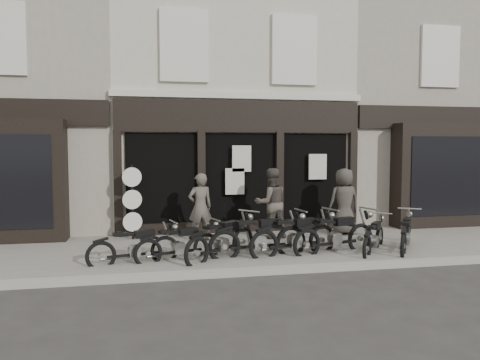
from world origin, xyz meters
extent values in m
plane|color=#2D2B28|center=(0.00, 0.00, 0.00)|extent=(90.00, 90.00, 0.00)
cube|color=slate|center=(0.00, 0.90, 0.06)|extent=(30.00, 4.20, 0.12)
cube|color=gray|center=(0.00, -1.25, 0.07)|extent=(30.00, 0.25, 0.13)
cube|color=#BEB7A3|center=(0.00, 6.00, 4.10)|extent=(7.20, 6.00, 8.20)
cube|color=black|center=(0.00, 2.92, 3.45)|extent=(7.10, 0.18, 0.90)
cube|color=black|center=(0.00, 2.98, 1.50)|extent=(6.50, 0.10, 2.95)
cube|color=black|center=(0.00, 2.91, 0.22)|extent=(7.10, 0.20, 0.44)
cube|color=beige|center=(0.00, 2.95, 4.05)|extent=(7.30, 0.22, 0.18)
cube|color=beige|center=(-1.60, 2.95, 5.40)|extent=(1.35, 0.12, 2.00)
cube|color=black|center=(-1.60, 2.98, 5.40)|extent=(1.05, 0.06, 1.70)
cube|color=beige|center=(1.60, 2.95, 5.40)|extent=(1.35, 0.12, 2.00)
cube|color=black|center=(1.60, 2.98, 5.40)|extent=(1.05, 0.06, 1.70)
cube|color=black|center=(-3.45, 2.90, 1.55)|extent=(0.22, 0.22, 3.00)
cube|color=black|center=(-1.15, 2.90, 1.55)|extent=(0.22, 0.22, 3.00)
cube|color=black|center=(1.15, 2.90, 1.55)|extent=(0.22, 0.22, 3.00)
cube|color=black|center=(3.45, 2.90, 1.55)|extent=(0.22, 0.22, 3.00)
cube|color=beige|center=(0.00, 2.80, 2.25)|extent=(0.55, 0.04, 0.75)
cube|color=beige|center=(2.30, 2.80, 2.00)|extent=(0.55, 0.04, 0.75)
cube|color=beige|center=(-0.20, 2.80, 1.60)|extent=(0.55, 0.04, 0.75)
cube|color=gray|center=(-6.35, 6.00, 4.10)|extent=(5.50, 6.00, 8.20)
cube|color=black|center=(-6.35, 2.65, 1.70)|extent=(3.20, 0.70, 3.20)
cube|color=black|center=(-6.35, 2.95, 3.50)|extent=(5.40, 0.16, 0.70)
cube|color=beige|center=(-6.35, 2.96, 5.40)|extent=(1.30, 0.10, 1.90)
cube|color=black|center=(-6.35, 2.99, 5.40)|extent=(1.00, 0.06, 1.60)
cube|color=gray|center=(6.35, 6.00, 4.10)|extent=(5.50, 6.00, 8.20)
cube|color=black|center=(6.35, 2.65, 1.70)|extent=(3.20, 0.70, 3.20)
cube|color=black|center=(6.35, 2.30, 1.70)|extent=(2.60, 0.06, 2.40)
cube|color=black|center=(6.35, 2.95, 3.50)|extent=(5.40, 0.16, 0.70)
cube|color=beige|center=(6.35, 2.96, 5.40)|extent=(1.30, 0.10, 1.90)
cube|color=black|center=(6.35, 2.99, 5.40)|extent=(1.00, 0.06, 1.60)
torus|color=black|center=(-2.31, -0.03, 0.31)|extent=(0.64, 0.23, 0.64)
torus|color=black|center=(-3.63, -0.34, 0.31)|extent=(0.64, 0.23, 0.64)
cube|color=black|center=(-2.97, -0.19, 0.28)|extent=(1.10, 0.30, 0.06)
cube|color=gray|center=(-2.95, -0.18, 0.35)|extent=(0.26, 0.22, 0.24)
cube|color=black|center=(-2.74, -0.13, 0.71)|extent=(0.46, 0.25, 0.16)
cube|color=black|center=(-3.25, -0.25, 0.75)|extent=(0.32, 0.25, 0.06)
cylinder|color=gray|center=(-2.11, 0.02, 0.93)|extent=(0.16, 0.54, 0.03)
torus|color=black|center=(-1.37, 0.10, 0.31)|extent=(0.64, 0.27, 0.64)
torus|color=black|center=(-2.67, -0.30, 0.31)|extent=(0.64, 0.27, 0.64)
cube|color=black|center=(-2.02, -0.10, 0.28)|extent=(1.08, 0.37, 0.06)
cube|color=gray|center=(-2.00, -0.09, 0.35)|extent=(0.27, 0.23, 0.24)
cube|color=black|center=(-1.79, -0.02, 0.71)|extent=(0.46, 0.28, 0.16)
cube|color=black|center=(-2.29, -0.18, 0.75)|extent=(0.32, 0.26, 0.06)
cylinder|color=gray|center=(-1.17, 0.17, 0.93)|extent=(0.19, 0.53, 0.03)
torus|color=black|center=(-0.47, 0.35, 0.36)|extent=(0.62, 0.53, 0.72)
torus|color=black|center=(-1.66, -0.62, 0.36)|extent=(0.62, 0.53, 0.72)
cube|color=black|center=(-1.07, -0.13, 0.31)|extent=(1.01, 0.84, 0.06)
cube|color=gray|center=(-1.05, -0.12, 0.40)|extent=(0.32, 0.31, 0.28)
cube|color=black|center=(-0.86, 0.04, 0.80)|extent=(0.49, 0.45, 0.18)
cube|color=black|center=(-1.32, -0.34, 0.84)|extent=(0.38, 0.37, 0.06)
cylinder|color=gray|center=(-0.29, 0.50, 1.06)|extent=(0.42, 0.50, 0.04)
torus|color=black|center=(0.59, -0.01, 0.37)|extent=(0.76, 0.19, 0.76)
torus|color=black|center=(-1.01, -0.20, 0.37)|extent=(0.76, 0.19, 0.76)
cube|color=black|center=(-0.21, -0.10, 0.33)|extent=(1.32, 0.21, 0.07)
cube|color=gray|center=(-0.18, -0.10, 0.42)|extent=(0.29, 0.23, 0.29)
cube|color=black|center=(0.08, -0.07, 0.84)|extent=(0.53, 0.25, 0.19)
cube|color=black|center=(-0.54, -0.15, 0.88)|extent=(0.36, 0.26, 0.07)
cylinder|color=gray|center=(0.84, 0.02, 1.11)|extent=(0.12, 0.65, 0.04)
torus|color=black|center=(1.40, 0.11, 0.37)|extent=(0.75, 0.29, 0.75)
torus|color=black|center=(-0.13, -0.31, 0.37)|extent=(0.75, 0.29, 0.75)
cube|color=black|center=(0.64, -0.10, 0.32)|extent=(1.27, 0.40, 0.07)
cube|color=gray|center=(0.66, -0.10, 0.41)|extent=(0.31, 0.26, 0.29)
cube|color=black|center=(0.91, -0.03, 0.83)|extent=(0.54, 0.31, 0.19)
cube|color=black|center=(0.32, -0.19, 0.87)|extent=(0.38, 0.30, 0.07)
cylinder|color=gray|center=(1.64, 0.17, 1.09)|extent=(0.21, 0.62, 0.04)
torus|color=black|center=(2.39, 0.12, 0.36)|extent=(0.74, 0.29, 0.74)
torus|color=black|center=(0.88, -0.30, 0.36)|extent=(0.74, 0.29, 0.74)
cube|color=black|center=(1.64, -0.09, 0.32)|extent=(1.26, 0.40, 0.07)
cube|color=gray|center=(1.66, -0.08, 0.41)|extent=(0.30, 0.26, 0.28)
cube|color=black|center=(1.91, -0.01, 0.82)|extent=(0.53, 0.31, 0.18)
cube|color=black|center=(1.32, -0.18, 0.86)|extent=(0.37, 0.30, 0.07)
cylinder|color=gray|center=(2.62, 0.18, 1.08)|extent=(0.21, 0.62, 0.04)
torus|color=black|center=(3.00, 0.32, 0.31)|extent=(0.46, 0.53, 0.62)
torus|color=black|center=(2.16, -0.71, 0.31)|extent=(0.46, 0.53, 0.62)
cube|color=black|center=(2.58, -0.19, 0.27)|extent=(0.73, 0.87, 0.05)
cube|color=gray|center=(2.59, -0.18, 0.34)|extent=(0.27, 0.27, 0.24)
cube|color=black|center=(2.73, -0.01, 0.69)|extent=(0.39, 0.42, 0.16)
cube|color=black|center=(2.41, -0.41, 0.73)|extent=(0.32, 0.33, 0.05)
cylinder|color=gray|center=(3.13, 0.47, 0.91)|extent=(0.43, 0.36, 0.03)
torus|color=black|center=(3.86, 0.42, 0.33)|extent=(0.46, 0.60, 0.68)
torus|color=black|center=(3.03, -0.76, 0.33)|extent=(0.46, 0.60, 0.68)
cube|color=black|center=(3.44, -0.17, 0.29)|extent=(0.72, 0.99, 0.06)
cube|color=gray|center=(3.45, -0.15, 0.37)|extent=(0.28, 0.30, 0.26)
cube|color=black|center=(3.59, 0.04, 0.75)|extent=(0.40, 0.47, 0.17)
cube|color=black|center=(3.27, -0.41, 0.79)|extent=(0.33, 0.36, 0.06)
cylinder|color=gray|center=(3.99, 0.60, 0.99)|extent=(0.49, 0.36, 0.04)
imported|color=#4E4940|center=(-1.30, 1.87, 1.01)|extent=(0.72, 0.54, 1.78)
imported|color=#4A423B|center=(0.61, 1.83, 1.07)|extent=(0.99, 0.81, 1.89)
imported|color=#393530|center=(2.75, 1.89, 1.05)|extent=(0.95, 0.66, 1.87)
cylinder|color=black|center=(-3.06, 2.35, 0.03)|extent=(0.33, 0.33, 0.06)
cylinder|color=black|center=(-3.06, 2.35, 1.06)|extent=(0.06, 0.06, 2.11)
cylinder|color=black|center=(-3.06, 2.32, 1.79)|extent=(0.51, 0.15, 0.51)
cylinder|color=beige|center=(-3.06, 2.30, 1.79)|extent=(0.50, 0.12, 0.51)
cylinder|color=black|center=(-3.06, 2.32, 1.19)|extent=(0.51, 0.15, 0.51)
cylinder|color=beige|center=(-3.06, 2.30, 1.19)|extent=(0.50, 0.12, 0.51)
cylinder|color=black|center=(-3.06, 2.32, 0.60)|extent=(0.51, 0.15, 0.51)
cylinder|color=beige|center=(-3.06, 2.30, 0.60)|extent=(0.50, 0.12, 0.51)
camera|label=1|loc=(-2.68, -10.31, 2.57)|focal=35.00mm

